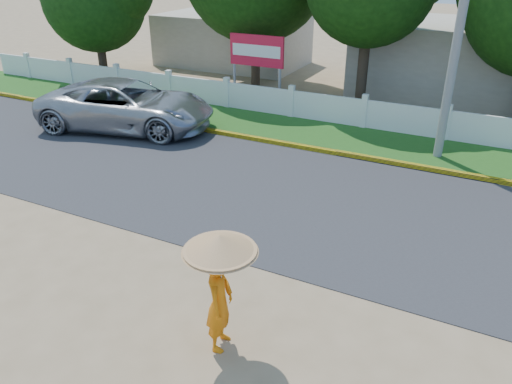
# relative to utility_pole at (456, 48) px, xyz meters

# --- Properties ---
(ground) EXTENTS (120.00, 120.00, 0.00)m
(ground) POSITION_rel_utility_pole_xyz_m (-3.04, -9.43, -3.55)
(ground) COLOR #9E8460
(ground) RESTS_ON ground
(road) EXTENTS (60.00, 7.00, 0.02)m
(road) POSITION_rel_utility_pole_xyz_m (-3.04, -4.93, -3.54)
(road) COLOR #38383A
(road) RESTS_ON ground
(grass_verge) EXTENTS (60.00, 3.50, 0.03)m
(grass_verge) POSITION_rel_utility_pole_xyz_m (-3.04, 0.32, -3.53)
(grass_verge) COLOR #2D601E
(grass_verge) RESTS_ON ground
(curb) EXTENTS (40.00, 0.18, 0.16)m
(curb) POSITION_rel_utility_pole_xyz_m (-3.04, -1.38, -3.47)
(curb) COLOR yellow
(curb) RESTS_ON ground
(fence) EXTENTS (40.00, 0.10, 1.10)m
(fence) POSITION_rel_utility_pole_xyz_m (-3.04, 1.77, -3.00)
(fence) COLOR silver
(fence) RESTS_ON ground
(building_near) EXTENTS (10.00, 6.00, 3.20)m
(building_near) POSITION_rel_utility_pole_xyz_m (-0.04, 8.57, -1.95)
(building_near) COLOR #B7AD99
(building_near) RESTS_ON ground
(building_far) EXTENTS (8.00, 5.00, 2.80)m
(building_far) POSITION_rel_utility_pole_xyz_m (-13.04, 9.57, -2.15)
(building_far) COLOR #B7AD99
(building_far) RESTS_ON ground
(utility_pole) EXTENTS (0.28, 0.28, 7.10)m
(utility_pole) POSITION_rel_utility_pole_xyz_m (0.00, 0.00, 0.00)
(utility_pole) COLOR gray
(utility_pole) RESTS_ON ground
(vehicle) EXTENTS (7.05, 4.45, 1.81)m
(vehicle) POSITION_rel_utility_pole_xyz_m (-11.04, -2.33, -2.64)
(vehicle) COLOR #A3A6AB
(vehicle) RESTS_ON ground
(monk_with_parasol) EXTENTS (1.24, 1.24, 2.26)m
(monk_with_parasol) POSITION_rel_utility_pole_xyz_m (-2.03, -10.77, -2.08)
(monk_with_parasol) COLOR orange
(monk_with_parasol) RESTS_ON ground
(billboard) EXTENTS (2.50, 0.13, 2.95)m
(billboard) POSITION_rel_utility_pole_xyz_m (-8.16, 2.87, -1.41)
(billboard) COLOR gray
(billboard) RESTS_ON ground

